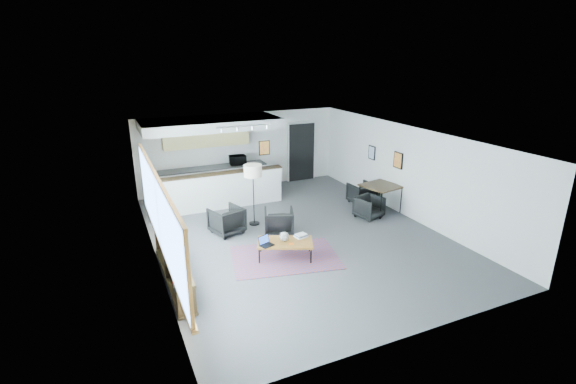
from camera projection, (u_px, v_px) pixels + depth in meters
name	position (u px, v px, depth m)	size (l,w,h in m)	color
room	(296.00, 187.00, 10.48)	(7.02, 9.02, 2.62)	#47474A
window	(159.00, 215.00, 8.31)	(0.10, 5.95, 1.66)	#8CBFFF
console	(173.00, 267.00, 8.60)	(0.35, 3.00, 0.80)	#322311
kitchenette	(212.00, 157.00, 13.20)	(4.20, 1.96, 2.60)	white
doorway	(301.00, 151.00, 15.27)	(1.10, 0.12, 2.15)	black
track_light	(244.00, 127.00, 11.76)	(1.60, 0.07, 0.15)	silver
wall_art_lower	(398.00, 160.00, 12.10)	(0.03, 0.38, 0.48)	black
wall_art_upper	(372.00, 153.00, 13.24)	(0.03, 0.34, 0.44)	black
kilim_rug	(285.00, 257.00, 9.69)	(2.72, 2.13, 0.01)	#5E3549
coffee_table	(285.00, 243.00, 9.57)	(1.42, 1.12, 0.41)	brown
laptop	(265.00, 242.00, 9.37)	(0.36, 0.33, 0.21)	black
ceramic_pot	(284.00, 236.00, 9.54)	(0.23, 0.23, 0.23)	gray
book_stack	(301.00, 236.00, 9.77)	(0.32, 0.28, 0.09)	silver
coaster	(291.00, 244.00, 9.43)	(0.13, 0.13, 0.01)	#E5590C
armchair_left	(227.00, 219.00, 10.89)	(0.76, 0.71, 0.78)	black
armchair_right	(279.00, 221.00, 10.81)	(0.74, 0.69, 0.76)	black
floor_lamp	(253.00, 173.00, 11.12)	(0.56, 0.56, 1.70)	black
dining_table	(381.00, 188.00, 12.26)	(1.14, 1.14, 0.82)	#322311
dining_chair_near	(369.00, 208.00, 11.95)	(0.57, 0.54, 0.59)	black
dining_chair_far	(362.00, 194.00, 13.07)	(0.60, 0.56, 0.62)	black
microwave	(237.00, 159.00, 14.04)	(0.54, 0.30, 0.37)	black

